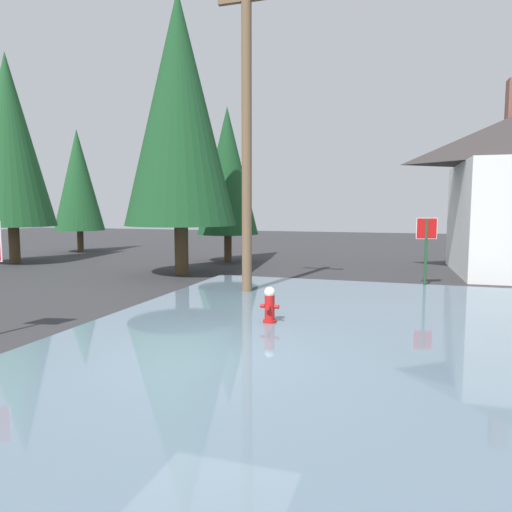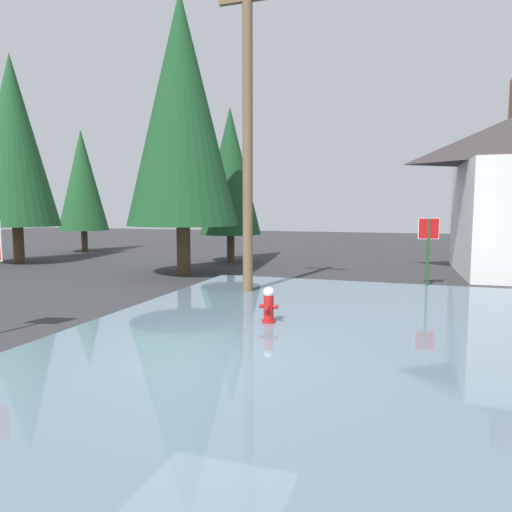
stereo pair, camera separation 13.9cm
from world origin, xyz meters
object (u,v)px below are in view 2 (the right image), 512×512
at_px(fire_hydrant, 269,306).
at_px(pine_tree_tall_left, 13,141).
at_px(utility_pole, 248,133).
at_px(pine_tree_far_center, 181,110).
at_px(pine_tree_mid_left, 82,180).
at_px(pine_tree_short_left, 230,171).
at_px(stop_sign_far, 428,238).

distance_m(fire_hydrant, pine_tree_tall_left, 15.98).
bearing_deg(utility_pole, pine_tree_far_center, 141.50).
height_order(pine_tree_mid_left, pine_tree_short_left, pine_tree_short_left).
bearing_deg(pine_tree_short_left, fire_hydrant, -64.53).
relative_size(utility_pole, pine_tree_far_center, 0.87).
bearing_deg(pine_tree_short_left, stop_sign_far, -28.45).
relative_size(utility_pole, pine_tree_short_left, 1.26).
xyz_separation_m(utility_pole, stop_sign_far, (4.84, 2.64, -2.97)).
relative_size(stop_sign_far, pine_tree_tall_left, 0.24).
distance_m(stop_sign_far, pine_tree_far_center, 9.31).
relative_size(fire_hydrant, utility_pole, 0.09).
bearing_deg(stop_sign_far, pine_tree_tall_left, 176.51).
relative_size(stop_sign_far, pine_tree_mid_left, 0.32).
relative_size(pine_tree_mid_left, pine_tree_far_center, 0.67).
bearing_deg(utility_pole, stop_sign_far, 28.57).
xyz_separation_m(pine_tree_mid_left, pine_tree_short_left, (9.29, -1.80, 0.13)).
relative_size(pine_tree_tall_left, pine_tree_far_center, 0.90).
bearing_deg(fire_hydrant, utility_pole, 116.14).
distance_m(utility_pole, stop_sign_far, 6.26).
distance_m(stop_sign_far, pine_tree_tall_left, 17.20).
bearing_deg(pine_tree_far_center, utility_pole, -38.50).
xyz_separation_m(stop_sign_far, pine_tree_mid_left, (-17.44, 6.22, 2.39)).
xyz_separation_m(utility_pole, pine_tree_tall_left, (-11.92, 3.66, 0.79)).
distance_m(fire_hydrant, utility_pole, 5.48).
xyz_separation_m(utility_pole, pine_tree_short_left, (-3.31, 7.05, -0.46)).
distance_m(stop_sign_far, pine_tree_short_left, 9.61).
bearing_deg(pine_tree_tall_left, fire_hydrant, -27.23).
distance_m(fire_hydrant, pine_tree_short_left, 12.03).
height_order(utility_pole, pine_tree_tall_left, pine_tree_tall_left).
distance_m(fire_hydrant, pine_tree_mid_left, 19.04).
xyz_separation_m(fire_hydrant, pine_tree_short_left, (-4.94, 10.36, 3.60)).
bearing_deg(stop_sign_far, fire_hydrant, -118.42).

